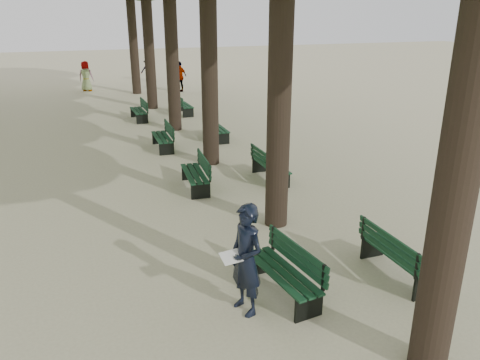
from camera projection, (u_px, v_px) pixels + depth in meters
name	position (u px, v px, depth m)	size (l,w,h in m)	color
ground	(270.00, 308.00, 7.84)	(120.00, 120.00, 0.00)	#C2BB93
bench_left_0	(283.00, 281.00, 8.13)	(0.76, 1.85, 0.92)	black
bench_left_1	(195.00, 179.00, 13.06)	(0.74, 1.85, 0.92)	black
bench_left_2	(163.00, 142.00, 16.85)	(0.64, 1.82, 0.92)	black
bench_left_3	(139.00, 114.00, 21.37)	(0.59, 1.81, 0.92)	black
bench_right_0	(398.00, 263.00, 8.70)	(0.60, 1.81, 0.92)	black
bench_right_1	(270.00, 171.00, 13.74)	(0.61, 1.81, 0.92)	black
bench_right_2	(217.00, 132.00, 18.16)	(0.63, 1.82, 0.92)	black
bench_right_3	(184.00, 109.00, 22.65)	(0.58, 1.80, 0.92)	black
man_with_map	(246.00, 260.00, 7.46)	(0.72, 0.83, 1.89)	black
pedestrian_d	(86.00, 76.00, 29.12)	(0.90, 0.37, 1.84)	#262628
pedestrian_b	(148.00, 70.00, 33.65)	(0.99, 0.31, 1.53)	#262628
pedestrian_c	(180.00, 77.00, 28.75)	(1.10, 0.37, 1.87)	#262628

